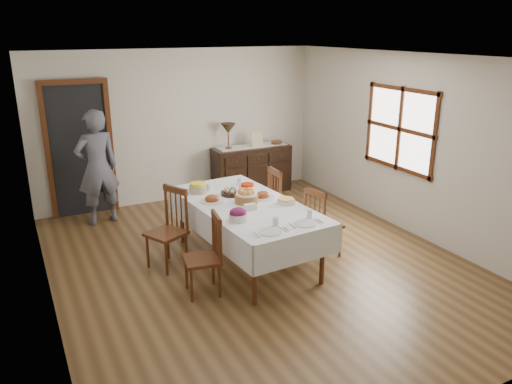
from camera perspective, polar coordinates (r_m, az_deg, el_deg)
name	(u,v)px	position (r m, az deg, el deg)	size (l,w,h in m)	color
ground	(259,263)	(6.56, 0.40, -8.16)	(6.00, 6.00, 0.00)	brown
room_shell	(234,134)	(6.32, -2.51, 6.59)	(5.02, 6.02, 2.65)	silver
dining_table	(246,210)	(6.34, -1.18, -2.12)	(1.36, 2.41, 0.80)	white
chair_left_near	(206,254)	(5.71, -5.71, -7.11)	(0.45, 0.45, 0.95)	#4E2712
chair_left_far	(169,228)	(6.40, -9.91, -4.04)	(0.57, 0.57, 1.03)	#4E2712
chair_right_near	(321,223)	(6.60, 7.44, -3.50)	(0.48, 0.48, 0.96)	#4E2712
chair_right_far	(283,202)	(7.23, 3.10, -1.13)	(0.45, 0.45, 1.03)	#4E2712
sideboard	(252,170)	(9.20, -0.51, 2.59)	(1.44, 0.52, 0.86)	black
person	(97,164)	(7.96, -17.72, 3.09)	(0.60, 0.38, 1.90)	#555560
bread_basket	(246,196)	(6.33, -1.10, -0.51)	(0.30, 0.30, 0.18)	brown
egg_basket	(231,192)	(6.63, -2.86, -0.06)	(0.28, 0.28, 0.10)	black
ham_platter_a	(212,200)	(6.39, -5.05, -0.86)	(0.31, 0.31, 0.11)	silver
ham_platter_b	(263,196)	(6.51, 0.78, -0.44)	(0.32, 0.32, 0.11)	silver
beet_bowl	(238,215)	(5.75, -2.07, -2.61)	(0.22, 0.22, 0.16)	silver
carrot_bowl	(247,187)	(6.81, -1.01, 0.53)	(0.22, 0.22, 0.10)	silver
pineapple_bowl	(198,188)	(6.76, -6.68, 0.46)	(0.24, 0.24, 0.14)	tan
casserole_dish	(286,201)	(6.31, 3.47, -1.05)	(0.23, 0.23, 0.07)	silver
butter_dish	(250,207)	(6.09, -0.65, -1.72)	(0.15, 0.10, 0.07)	silver
setting_left	(272,228)	(5.49, 1.79, -4.18)	(0.43, 0.31, 0.10)	silver
setting_right	(306,220)	(5.74, 5.76, -3.24)	(0.43, 0.31, 0.10)	silver
glass_far_a	(209,187)	(6.84, -5.43, 0.56)	(0.06, 0.06, 0.09)	silver
glass_far_b	(239,182)	(7.05, -1.90, 1.20)	(0.07, 0.07, 0.10)	silver
runner	(252,146)	(9.13, -0.49, 5.29)	(1.30, 0.35, 0.01)	white
table_lamp	(228,129)	(8.86, -3.19, 7.18)	(0.26, 0.26, 0.46)	brown
picture_frame	(257,139)	(9.03, 0.11, 6.02)	(0.22, 0.08, 0.28)	#CABD8C
deco_bowl	(277,143)	(9.29, 2.37, 5.65)	(0.20, 0.20, 0.06)	#4E2712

